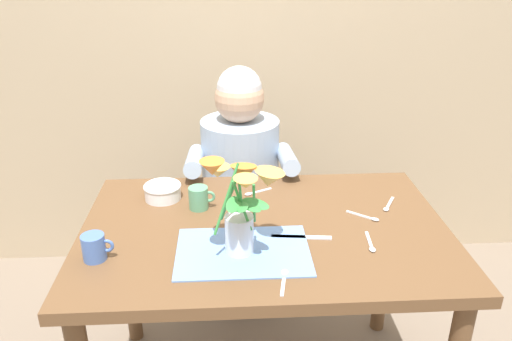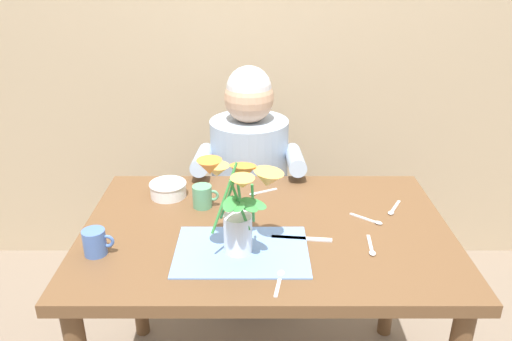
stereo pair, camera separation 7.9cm
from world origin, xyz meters
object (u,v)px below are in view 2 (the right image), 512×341
object	(u,v)px
ceramic_mug	(93,243)
coffee_cup	(201,197)
flower_vase	(238,201)
ceramic_bowl	(166,189)
dinner_knife	(300,238)
seated_person	(247,192)

from	to	relation	value
ceramic_mug	coffee_cup	bearing A→B (deg)	46.01
flower_vase	ceramic_bowl	bearing A→B (deg)	126.53
ceramic_bowl	ceramic_mug	bearing A→B (deg)	-112.00
flower_vase	coffee_cup	distance (m)	0.35
ceramic_bowl	coffee_cup	world-z (taller)	coffee_cup
flower_vase	dinner_knife	world-z (taller)	flower_vase
dinner_knife	coffee_cup	distance (m)	0.40
flower_vase	coffee_cup	size ratio (longest dim) A/B	3.48
flower_vase	ceramic_bowl	world-z (taller)	flower_vase
flower_vase	ceramic_mug	xyz separation A→B (m)	(-0.43, -0.01, -0.13)
seated_person	dinner_knife	xyz separation A→B (m)	(0.17, -0.69, 0.18)
seated_person	flower_vase	size ratio (longest dim) A/B	3.50
seated_person	coffee_cup	distance (m)	0.55
coffee_cup	dinner_knife	bearing A→B (deg)	-33.46
seated_person	coffee_cup	xyz separation A→B (m)	(-0.16, -0.48, 0.22)
seated_person	coffee_cup	bearing A→B (deg)	-111.52
seated_person	ceramic_bowl	world-z (taller)	seated_person
seated_person	coffee_cup	size ratio (longest dim) A/B	12.20
seated_person	ceramic_mug	size ratio (longest dim) A/B	12.20
coffee_cup	flower_vase	bearing A→B (deg)	-64.16
seated_person	flower_vase	bearing A→B (deg)	-94.47
flower_vase	ceramic_bowl	size ratio (longest dim) A/B	2.38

